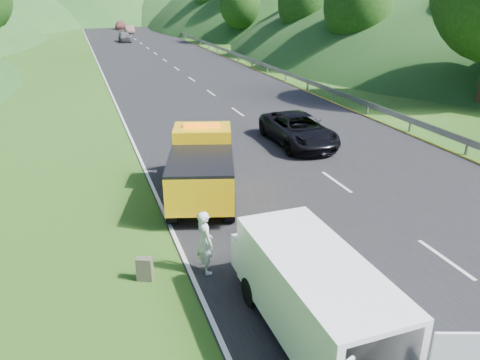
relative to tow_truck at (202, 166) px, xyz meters
name	(u,v)px	position (x,y,z in m)	size (l,w,h in m)	color
ground	(316,243)	(2.29, -4.42, -1.20)	(320.00, 320.00, 0.00)	#38661E
road_surface	(165,60)	(5.29, 35.58, -1.19)	(14.00, 200.00, 0.02)	black
guardrail	(201,46)	(12.59, 48.08, -1.20)	(0.06, 140.00, 1.52)	gray
tree_line_right	(268,38)	(25.29, 55.58, -1.20)	(14.00, 140.00, 14.00)	#285017
hills_backdrop	(115,16)	(8.79, 130.28, -1.20)	(201.00, 288.60, 44.00)	#2D5B23
tow_truck	(202,166)	(0.00, 0.00, 0.00)	(3.62, 6.07, 2.46)	black
white_van	(312,291)	(0.28, -7.92, -0.07)	(3.10, 5.66, 2.00)	black
woman	(206,272)	(-1.20, -4.80, -1.20)	(0.65, 0.47, 1.77)	silver
child	(293,282)	(0.81, -5.99, -1.20)	(0.47, 0.36, 0.96)	tan
suitcase	(145,269)	(-2.79, -4.64, -0.88)	(0.40, 0.22, 0.65)	#4F4B3B
passing_suv	(298,144)	(5.98, 4.50, -1.20)	(2.43, 5.26, 1.46)	black
dist_car_a	(125,42)	(3.40, 56.30, -1.20)	(1.65, 4.11, 1.40)	#504E53
dist_car_b	(130,33)	(5.81, 70.97, -1.20)	(1.39, 4.00, 1.32)	brown
dist_car_c	(121,30)	(5.28, 79.55, -1.20)	(1.98, 4.86, 1.41)	#944A4F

